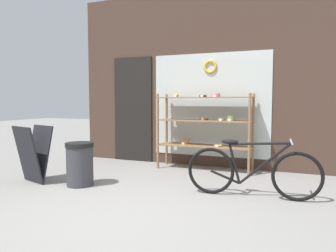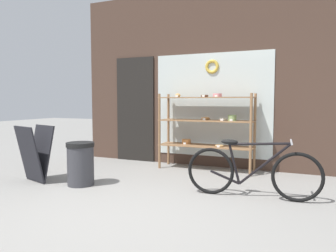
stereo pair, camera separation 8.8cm
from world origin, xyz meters
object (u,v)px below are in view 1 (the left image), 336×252
sandwich_board (33,154)px  trash_bin (80,162)px  bicycle (252,171)px  display_case (205,123)px

sandwich_board → trash_bin: size_ratio=1.35×
bicycle → sandwich_board: (-3.15, -0.48, 0.10)m
bicycle → sandwich_board: size_ratio=1.98×
sandwich_board → trash_bin: (0.76, 0.11, -0.09)m
display_case → trash_bin: bearing=-127.9°
sandwich_board → bicycle: bearing=25.7°
display_case → sandwich_board: bearing=-138.7°
sandwich_board → trash_bin: bearing=25.6°
bicycle → trash_bin: bearing=-175.7°
display_case → sandwich_board: (-2.13, -1.87, -0.41)m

